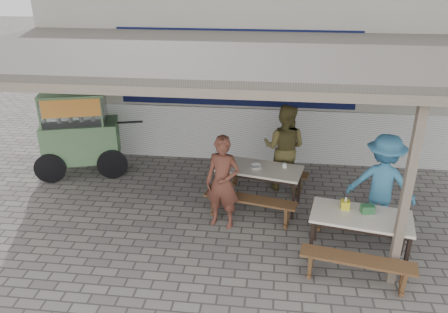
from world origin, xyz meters
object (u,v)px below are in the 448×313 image
Objects in this scene: bench_right_street at (357,265)px; table_right at (361,220)px; bench_left_wall at (267,174)px; donation_box at (367,209)px; table_left at (260,172)px; bench_left_street at (250,204)px; vendor_cart at (79,130)px; tissue_box at (345,205)px; patron_right_table at (382,183)px; bench_right_wall at (359,217)px; patron_wall_side at (284,148)px; condiment_bowl at (256,167)px; condiment_jar at (285,165)px; patron_street_side at (223,183)px.

table_right is at bearing 90.00° from bench_right_street.
bench_left_wall is 2.47m from donation_box.
bench_left_street is (-0.12, -0.58, -0.33)m from table_left.
vendor_cart is 16.79× the size of tissue_box.
table_right is (1.52, -1.42, 0.00)m from table_left.
vendor_cart is at bearing -173.44° from bench_left_wall.
patron_right_table is (1.98, -0.52, 0.16)m from table_left.
bench_right_wall is 0.72m from donation_box.
bench_right_street is 0.90× the size of patron_wall_side.
bench_right_street is 2.54m from condiment_bowl.
donation_box reaches higher than table_left.
donation_box is 0.91× the size of condiment_bowl.
patron_right_table is 0.89m from donation_box.
condiment_bowl is (-1.47, 2.02, 0.44)m from bench_right_street.
patron_wall_side is 8.44× the size of condiment_bowl.
table_right is 0.91× the size of patron_right_table.
patron_wall_side reaches higher than bench_left_wall.
bench_right_street is 0.75× the size of vendor_cart.
table_right is 18.65× the size of condiment_jar.
bench_left_wall is 0.75m from condiment_jar.
bench_right_street is 0.97× the size of patron_street_side.
table_left and table_right have the same top height.
patron_right_table is 9.08× the size of donation_box.
table_left reaches higher than bench_right_street.
vendor_cart is 4.16m from patron_wall_side.
table_left is at bearing 147.36° from table_right.
table_right is at bearing -90.00° from bench_right_wall.
bench_right_wall is at bearing 142.41° from patron_wall_side.
patron_right_table is at bearing 79.77° from bench_right_street.
bench_left_wall and bench_right_street have the same top height.
patron_wall_side is 0.90m from condiment_bowl.
patron_wall_side is 2.39m from donation_box.
patron_street_side is at bearing 19.51° from patron_right_table.
vendor_cart reaches higher than patron_street_side.
patron_right_table reaches higher than donation_box.
table_left is 2.10m from donation_box.
condiment_bowl is at bearing 95.60° from bench_left_street.
condiment_bowl is (-1.67, 1.32, -0.04)m from donation_box.
bench_right_wall is at bearing 54.00° from tissue_box.
patron_right_table is (0.57, 1.51, 0.49)m from bench_right_street.
vendor_cart is (-3.73, 0.94, 0.27)m from table_left.
condiment_jar is (-0.97, 2.10, 0.45)m from bench_right_street.
condiment_jar is at bearing 154.71° from bench_right_wall.
patron_street_side is (-2.09, 0.69, 0.12)m from table_right.
bench_right_street is 2.41m from patron_street_side.
table_right is 2.20m from patron_street_side.
condiment_jar is at bearing 8.79° from condiment_bowl.
bench_right_wall is 1.92m from condiment_bowl.
donation_box reaches higher than bench_right_street.
patron_wall_side is 9.28× the size of donation_box.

